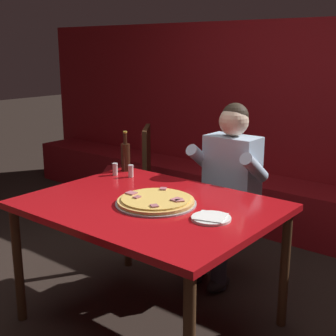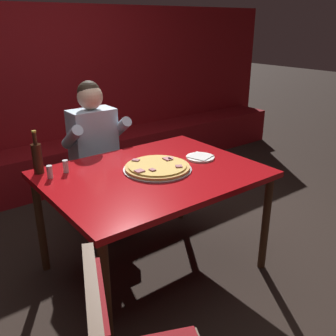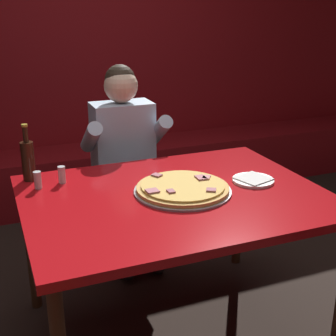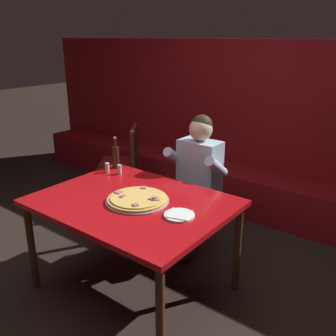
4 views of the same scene
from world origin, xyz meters
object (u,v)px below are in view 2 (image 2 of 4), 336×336
Objects in this scene: main_dining_table at (153,181)px; diner_seated_blue_shirt at (98,150)px; beer_bottle at (37,157)px; plate_white_paper at (200,157)px; shaker_parmesan at (50,173)px; shaker_red_pepper_flakes at (66,167)px; pizza at (157,167)px.

diner_seated_blue_shirt reaches higher than main_dining_table.
main_dining_table is 4.83× the size of beer_bottle.
diner_seated_blue_shirt reaches higher than plate_white_paper.
beer_bottle is 3.40× the size of shaker_parmesan.
diner_seated_blue_shirt is at bearing 44.26° from shaker_red_pepper_flakes.
plate_white_paper is 0.96m from shaker_red_pepper_flakes.
shaker_red_pepper_flakes is at bearing 143.71° from main_dining_table.
pizza is (0.04, 0.01, 0.09)m from main_dining_table.
beer_bottle is at bearing -149.69° from diner_seated_blue_shirt.
shaker_parmesan reaches higher than pizza.
shaker_parmesan is at bearing -165.21° from shaker_red_pepper_flakes.
beer_bottle reaches higher than plate_white_paper.
shaker_parmesan is 1.00× the size of shaker_red_pepper_flakes.
shaker_parmesan is at bearing -79.53° from beer_bottle.
shaker_parmesan and shaker_red_pepper_flakes have the same top height.
diner_seated_blue_shirt is (-0.03, 0.81, -0.09)m from pizza.
pizza reaches higher than main_dining_table.
plate_white_paper is (0.43, -0.00, 0.08)m from main_dining_table.
pizza is 5.44× the size of shaker_red_pepper_flakes.
pizza is 0.37× the size of diner_seated_blue_shirt.
main_dining_table is 1.11× the size of diner_seated_blue_shirt.
pizza is at bearing -25.62° from shaker_parmesan.
beer_bottle is (-0.66, 0.44, 0.09)m from pizza.
shaker_red_pepper_flakes is at bearing 158.94° from plate_white_paper.
plate_white_paper is 1.07m from shaker_parmesan.
shaker_red_pepper_flakes is (-0.47, 0.34, 0.11)m from main_dining_table.
diner_seated_blue_shirt reaches higher than shaker_parmesan.
main_dining_table is 0.44m from plate_white_paper.
beer_bottle is 0.75m from diner_seated_blue_shirt.
shaker_parmesan is 0.07× the size of diner_seated_blue_shirt.
plate_white_paper is 0.92m from diner_seated_blue_shirt.
shaker_parmesan is (-0.63, 0.30, 0.02)m from pizza.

